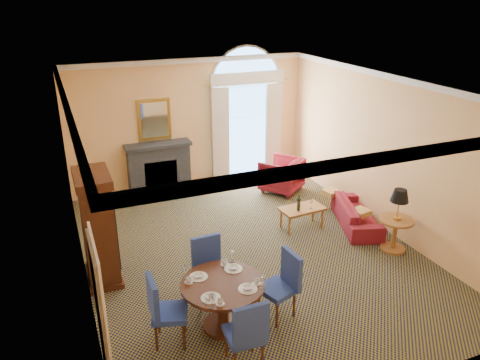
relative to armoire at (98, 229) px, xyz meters
name	(u,v)px	position (x,y,z in m)	size (l,w,h in m)	color
ground	(250,251)	(2.72, -0.18, -0.94)	(7.50, 7.50, 0.00)	black
room_envelope	(235,117)	(2.69, 0.48, 1.57)	(6.04, 7.52, 3.45)	#FEC279
armoire	(98,229)	(0.00, 0.00, 0.00)	(0.56, 0.99, 1.95)	#381A0C
dining_table	(223,295)	(1.48, -2.03, -0.37)	(1.23, 1.23, 0.97)	#381A0C
dining_chair_north	(208,265)	(1.51, -1.28, -0.32)	(0.56, 0.56, 1.09)	navy
dining_chair_south	(247,331)	(1.48, -2.94, -0.32)	(0.51, 0.51, 1.09)	navy
dining_chair_east	(284,281)	(2.43, -2.11, -0.32)	(0.62, 0.62, 1.09)	navy
dining_chair_west	(162,307)	(0.58, -2.03, -0.32)	(0.61, 0.61, 1.09)	navy
sofa	(357,214)	(5.27, -0.04, -0.68)	(1.77, 0.69, 0.52)	maroon
armchair	(281,175)	(4.63, 2.24, -0.52)	(0.90, 0.92, 0.84)	maroon
coffee_table	(302,209)	(4.11, 0.28, -0.51)	(0.96, 0.58, 0.80)	#9F632F
side_table	(397,214)	(5.32, -1.18, -0.17)	(0.66, 0.66, 1.24)	#9F632F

